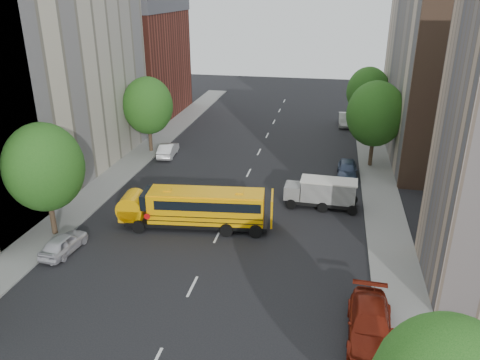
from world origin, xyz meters
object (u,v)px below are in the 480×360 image
(street_tree_2, at_px, (148,106))
(parked_car_4, at_px, (347,169))
(street_tree_4, at_px, (375,114))
(parked_car_3, at_px, (370,324))
(parked_car_1, at_px, (168,150))
(school_bus, at_px, (195,207))
(parked_car_5, at_px, (345,119))
(safari_truck, at_px, (322,192))
(street_tree_1, at_px, (44,167))
(street_tree_5, at_px, (368,92))
(parked_car_0, at_px, (64,243))

(street_tree_2, xyz_separation_m, parked_car_4, (19.80, -3.30, -4.10))
(street_tree_4, relative_size, parked_car_4, 1.89)
(street_tree_2, xyz_separation_m, parked_car_3, (20.60, -24.28, -4.07))
(parked_car_1, height_order, parked_car_3, parked_car_3)
(street_tree_4, xyz_separation_m, parked_car_4, (-2.20, -3.30, -4.35))
(parked_car_4, bearing_deg, school_bus, -131.15)
(street_tree_4, xyz_separation_m, parked_car_5, (-2.20, 14.10, -4.34))
(parked_car_4, bearing_deg, safari_truck, -105.67)
(street_tree_2, height_order, parked_car_4, street_tree_2)
(safari_truck, bearing_deg, street_tree_4, 69.28)
(street_tree_4, bearing_deg, parked_car_4, -123.65)
(street_tree_1, xyz_separation_m, parked_car_1, (2.20, 17.02, -4.28))
(street_tree_5, relative_size, parked_car_5, 1.68)
(parked_car_0, distance_m, parked_car_1, 18.99)
(safari_truck, relative_size, parked_car_3, 1.03)
(street_tree_4, relative_size, safari_truck, 1.51)
(school_bus, height_order, parked_car_1, school_bus)
(safari_truck, height_order, parked_car_4, safari_truck)
(street_tree_2, bearing_deg, street_tree_5, 28.61)
(street_tree_1, bearing_deg, parked_car_5, 58.33)
(street_tree_1, bearing_deg, parked_car_3, -16.94)
(street_tree_4, relative_size, parked_car_3, 1.55)
(school_bus, bearing_deg, street_tree_1, -168.18)
(street_tree_1, height_order, street_tree_2, street_tree_1)
(safari_truck, xyz_separation_m, parked_car_0, (-15.93, -10.07, -0.55))
(parked_car_5, bearing_deg, school_bus, -110.84)
(street_tree_2, xyz_separation_m, street_tree_4, (22.00, 0.00, 0.25))
(parked_car_3, relative_size, parked_car_4, 1.22)
(parked_car_3, bearing_deg, street_tree_4, 88.66)
(street_tree_1, relative_size, parked_car_0, 2.11)
(safari_truck, relative_size, parked_car_5, 1.20)
(street_tree_2, relative_size, safari_truck, 1.44)
(safari_truck, relative_size, parked_car_1, 1.32)
(parked_car_1, bearing_deg, safari_truck, 144.50)
(parked_car_4, relative_size, parked_car_5, 0.96)
(safari_truck, height_order, parked_car_5, safari_truck)
(street_tree_5, bearing_deg, safari_truck, -100.83)
(street_tree_2, relative_size, parked_car_3, 1.48)
(street_tree_1, bearing_deg, street_tree_5, 53.75)
(safari_truck, xyz_separation_m, parked_car_5, (1.99, 24.00, -0.46))
(parked_car_1, bearing_deg, parked_car_5, -145.17)
(parked_car_0, bearing_deg, school_bus, -140.89)
(street_tree_1, relative_size, street_tree_5, 1.05)
(safari_truck, bearing_deg, parked_car_0, -145.48)
(parked_car_4, bearing_deg, parked_car_0, -135.95)
(street_tree_2, bearing_deg, school_bus, -58.47)
(school_bus, bearing_deg, parked_car_4, 41.31)
(street_tree_4, bearing_deg, school_bus, -130.55)
(street_tree_4, xyz_separation_m, safari_truck, (-4.19, -9.90, -3.88))
(school_bus, bearing_deg, parked_car_0, -152.07)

